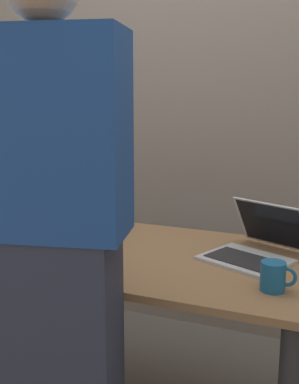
{
  "coord_description": "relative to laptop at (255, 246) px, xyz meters",
  "views": [
    {
      "loc": [
        0.81,
        -1.71,
        1.37
      ],
      "look_at": [
        0.1,
        0.0,
        0.98
      ],
      "focal_mm": 45.32,
      "sensor_mm": 36.0,
      "label": 1
    }
  ],
  "objects": [
    {
      "name": "back_wall",
      "position": [
        -0.5,
        0.82,
        0.52
      ],
      "size": [
        6.0,
        0.1,
        2.6
      ],
      "primitive_type": "cube",
      "color": "gray",
      "rests_on": "ground"
    },
    {
      "name": "person_figure",
      "position": [
        -0.48,
        -0.67,
        0.12
      ],
      "size": [
        0.49,
        0.36,
        1.79
      ],
      "color": "#2D3347",
      "rests_on": "ground"
    },
    {
      "name": "laptop",
      "position": [
        0.0,
        0.0,
        0.0
      ],
      "size": [
        0.42,
        0.45,
        0.21
      ],
      "color": "#B7BABC",
      "rests_on": "desk"
    },
    {
      "name": "beer_bottle_dark",
      "position": [
        -0.76,
        -0.12,
        0.06
      ],
      "size": [
        0.06,
        0.06,
        0.3
      ],
      "color": "brown",
      "rests_on": "desk"
    },
    {
      "name": "coffee_mug",
      "position": [
        0.12,
        -0.31,
        0.0
      ],
      "size": [
        0.12,
        0.08,
        0.1
      ],
      "color": "#19598C",
      "rests_on": "desk"
    },
    {
      "name": "beer_bottle_amber",
      "position": [
        -0.7,
        -0.02,
        0.08
      ],
      "size": [
        0.07,
        0.07,
        0.34
      ],
      "color": "#1E5123",
      "rests_on": "desk"
    },
    {
      "name": "beer_bottle_green",
      "position": [
        -0.88,
        0.01,
        0.07
      ],
      "size": [
        0.07,
        0.07,
        0.31
      ],
      "color": "#333333",
      "rests_on": "desk"
    },
    {
      "name": "beer_bottle_brown",
      "position": [
        -0.93,
        -0.15,
        0.08
      ],
      "size": [
        0.07,
        0.07,
        0.32
      ],
      "color": "#472B14",
      "rests_on": "desk"
    },
    {
      "name": "desk",
      "position": [
        -0.5,
        -0.11,
        -0.17
      ],
      "size": [
        1.52,
        0.79,
        0.73
      ],
      "color": "olive",
      "rests_on": "ground"
    }
  ]
}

